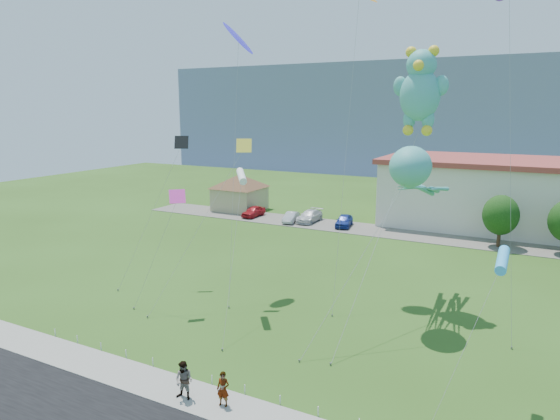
% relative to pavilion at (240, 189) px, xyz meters
% --- Properties ---
extents(ground, '(160.00, 160.00, 0.00)m').
position_rel_pavilion_xyz_m(ground, '(24.00, -38.00, -3.02)').
color(ground, '#2B4C15').
rests_on(ground, ground).
extents(sidewalk, '(80.00, 2.50, 0.10)m').
position_rel_pavilion_xyz_m(sidewalk, '(24.00, -40.75, -2.97)').
color(sidewalk, gray).
rests_on(sidewalk, ground).
extents(parking_strip, '(70.00, 6.00, 0.06)m').
position_rel_pavilion_xyz_m(parking_strip, '(24.00, -3.00, -2.99)').
color(parking_strip, '#59544C').
rests_on(parking_strip, ground).
extents(hill_ridge, '(160.00, 50.00, 25.00)m').
position_rel_pavilion_xyz_m(hill_ridge, '(24.00, 82.00, 9.48)').
color(hill_ridge, slate).
rests_on(hill_ridge, ground).
extents(pavilion, '(9.20, 9.20, 5.00)m').
position_rel_pavilion_xyz_m(pavilion, '(0.00, 0.00, 0.00)').
color(pavilion, tan).
rests_on(pavilion, ground).
extents(rope_fence, '(26.05, 0.05, 0.50)m').
position_rel_pavilion_xyz_m(rope_fence, '(24.00, -39.30, -2.77)').
color(rope_fence, white).
rests_on(rope_fence, ground).
extents(tree_near, '(3.60, 3.60, 5.47)m').
position_rel_pavilion_xyz_m(tree_near, '(34.00, -4.00, 0.36)').
color(tree_near, '#3F2B19').
rests_on(tree_near, ground).
extents(pedestrian_left, '(0.69, 0.51, 1.72)m').
position_rel_pavilion_xyz_m(pedestrian_left, '(24.69, -40.75, -2.06)').
color(pedestrian_left, gray).
rests_on(pedestrian_left, sidewalk).
extents(pedestrian_right, '(1.02, 0.83, 1.95)m').
position_rel_pavilion_xyz_m(pedestrian_right, '(22.69, -41.16, -1.95)').
color(pedestrian_right, gray).
rests_on(pedestrian_right, sidewalk).
extents(parked_car_red, '(1.79, 4.15, 1.39)m').
position_rel_pavilion_xyz_m(parked_car_red, '(4.12, -3.15, -2.27)').
color(parked_car_red, '#A9141C').
rests_on(parked_car_red, parking_strip).
extents(parked_car_silver, '(1.94, 3.94, 1.24)m').
position_rel_pavilion_xyz_m(parked_car_silver, '(9.95, -3.79, -2.34)').
color(parked_car_silver, '#B4B6BC').
rests_on(parked_car_silver, parking_strip).
extents(parked_car_white, '(2.05, 4.94, 1.43)m').
position_rel_pavilion_xyz_m(parked_car_white, '(11.93, -2.49, -2.25)').
color(parked_car_white, silver).
rests_on(parked_car_white, parking_strip).
extents(parked_car_blue, '(2.41, 4.45, 1.44)m').
position_rel_pavilion_xyz_m(parked_car_blue, '(16.71, -2.94, -2.24)').
color(parked_car_blue, navy).
rests_on(parked_car_blue, parking_strip).
extents(octopus_kite, '(5.13, 15.37, 11.76)m').
position_rel_pavilion_xyz_m(octopus_kite, '(29.81, -25.44, 6.63)').
color(octopus_kite, '#45AB9D').
rests_on(octopus_kite, ground).
extents(teddy_bear_kite, '(3.85, 13.81, 18.33)m').
position_rel_pavilion_xyz_m(teddy_bear_kite, '(29.14, -22.14, 12.41)').
color(teddy_bear_kite, '#45AB9D').
rests_on(teddy_bear_kite, ground).
extents(small_kite_pink, '(3.50, 2.58, 8.56)m').
position_rel_pavilion_xyz_m(small_kite_pink, '(14.86, -32.08, 4.34)').
color(small_kite_pink, '#F135AD').
rests_on(small_kite_pink, ground).
extents(small_kite_cyan, '(2.52, 5.25, 7.67)m').
position_rel_pavilion_xyz_m(small_kite_cyan, '(35.95, -34.35, 4.15)').
color(small_kite_cyan, '#38B1FC').
rests_on(small_kite_cyan, ground).
extents(small_kite_white, '(2.64, 7.35, 9.98)m').
position_rel_pavilion_xyz_m(small_kite_white, '(19.11, -29.92, 6.44)').
color(small_kite_white, white).
rests_on(small_kite_white, ground).
extents(small_kite_black, '(3.61, 5.61, 11.86)m').
position_rel_pavilion_xyz_m(small_kite_black, '(11.15, -27.26, 7.09)').
color(small_kite_black, black).
rests_on(small_kite_black, ground).
extents(small_kite_yellow, '(4.42, 7.55, 11.87)m').
position_rel_pavilion_xyz_m(small_kite_yellow, '(17.48, -28.45, 7.04)').
color(small_kite_yellow, yellow).
rests_on(small_kite_yellow, ground).
extents(small_kite_orange, '(2.31, 8.30, 23.22)m').
position_rel_pavilion_xyz_m(small_kite_orange, '(24.03, -21.03, 18.84)').
color(small_kite_orange, orange).
rests_on(small_kite_orange, ground).
extents(small_kite_blue, '(3.49, 6.60, 20.04)m').
position_rel_pavilion_xyz_m(small_kite_blue, '(15.76, -24.74, 15.83)').
color(small_kite_blue, '#342AEE').
rests_on(small_kite_blue, ground).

